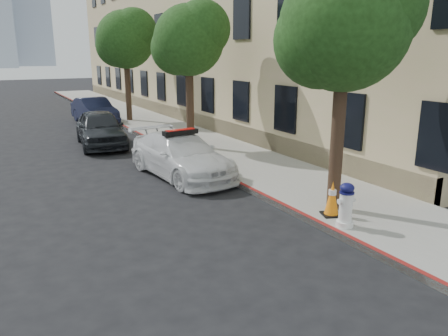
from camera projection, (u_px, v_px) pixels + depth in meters
name	position (u px, v px, depth m)	size (l,w,h in m)	color
ground	(185.00, 209.00, 10.66)	(120.00, 120.00, 0.00)	black
sidewalk	(169.00, 131.00, 20.78)	(3.20, 50.00, 0.15)	gray
curb_strip	(138.00, 134.00, 20.07)	(0.12, 50.00, 0.15)	maroon
building	(222.00, 30.00, 26.37)	(8.00, 36.00, 10.00)	tan
tree_near	(346.00, 24.00, 9.22)	(2.92, 2.82, 5.62)	black
tree_mid	(190.00, 40.00, 16.03)	(2.77, 2.64, 5.43)	black
tree_far	(126.00, 39.00, 22.74)	(3.10, 3.00, 5.81)	black
police_car	(181.00, 155.00, 13.35)	(2.23, 4.65, 1.46)	white
parked_car_mid	(100.00, 128.00, 17.69)	(1.71, 4.25, 1.45)	black
parked_car_far	(94.00, 111.00, 23.51)	(1.43, 4.11, 1.35)	#141832
fire_hydrant	(346.00, 205.00, 9.09)	(0.40, 0.37, 0.95)	white
traffic_cone	(332.00, 199.00, 9.73)	(0.53, 0.53, 0.79)	black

